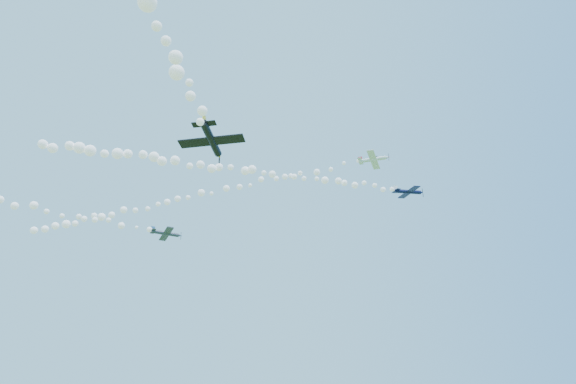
{
  "coord_description": "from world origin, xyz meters",
  "views": [
    {
      "loc": [
        0.71,
        -80.4,
        2.0
      ],
      "look_at": [
        3.0,
        -7.13,
        46.13
      ],
      "focal_mm": 30.0,
      "sensor_mm": 36.0,
      "label": 1
    }
  ],
  "objects_px": {
    "plane_white": "(373,159)",
    "plane_navy": "(409,192)",
    "plane_black": "(212,140)",
    "plane_grey": "(166,233)"
  },
  "relations": [
    {
      "from": "plane_navy",
      "to": "plane_black",
      "type": "height_order",
      "value": "plane_navy"
    },
    {
      "from": "plane_grey",
      "to": "plane_navy",
      "type": "bearing_deg",
      "value": -27.74
    },
    {
      "from": "plane_navy",
      "to": "plane_white",
      "type": "bearing_deg",
      "value": -143.64
    },
    {
      "from": "plane_white",
      "to": "plane_navy",
      "type": "xyz_separation_m",
      "value": [
        9.17,
        10.4,
        -0.67
      ]
    },
    {
      "from": "plane_navy",
      "to": "plane_grey",
      "type": "bearing_deg",
      "value": 165.32
    },
    {
      "from": "plane_black",
      "to": "plane_grey",
      "type": "bearing_deg",
      "value": 28.08
    },
    {
      "from": "plane_navy",
      "to": "plane_black",
      "type": "bearing_deg",
      "value": -142.45
    },
    {
      "from": "plane_black",
      "to": "plane_navy",
      "type": "bearing_deg",
      "value": -30.4
    },
    {
      "from": "plane_white",
      "to": "plane_black",
      "type": "bearing_deg",
      "value": -107.5
    },
    {
      "from": "plane_navy",
      "to": "plane_black",
      "type": "relative_size",
      "value": 0.96
    }
  ]
}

